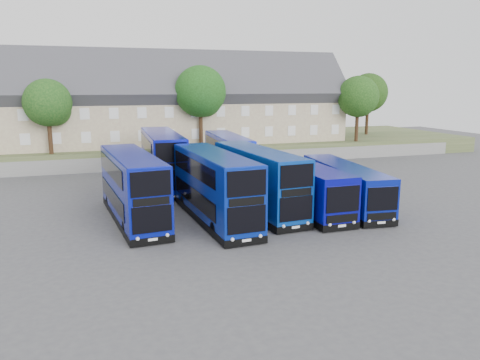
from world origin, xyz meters
The scene contains 15 objects.
ground centered at (0.00, 0.00, 0.00)m, with size 120.00×120.00×0.00m, color #45454A.
retaining_wall centered at (0.00, 24.00, 0.75)m, with size 70.00×0.40×1.50m, color slate.
earth_bank centered at (0.00, 34.00, 1.00)m, with size 80.00×20.00×2.00m, color #42532E.
terrace_row centered at (-3.00, 30.00, 6.60)m, with size 48.00×10.40×11.20m.
dd_front_left centered at (-7.65, 4.56, 2.21)m, with size 3.63×11.52×4.50m.
dd_front_mid centered at (-2.46, 2.87, 2.25)m, with size 3.31×11.64×4.57m.
dd_front_right centered at (1.13, 4.18, 2.20)m, with size 3.45×11.42×4.47m.
dd_rear_left centered at (-4.05, 14.97, 2.37)m, with size 3.17×12.21×4.82m.
dd_rear_right centered at (2.40, 15.94, 2.10)m, with size 3.01×10.86×4.27m.
coach_east_a centered at (4.39, 4.13, 1.66)m, with size 2.65×12.41×3.39m.
coach_east_b centered at (7.77, 3.51, 1.54)m, with size 3.61×11.69×3.15m.
tree_west centered at (-13.85, 25.10, 7.05)m, with size 4.80×4.80×7.65m.
tree_mid centered at (2.15, 25.60, 8.07)m, with size 5.76×5.76×9.18m.
tree_east centered at (22.15, 25.10, 7.39)m, with size 5.12×5.12×8.16m.
tree_far centered at (28.15, 32.10, 7.73)m, with size 5.44×5.44×8.67m.
Camera 1 is at (-10.23, -26.61, 8.97)m, focal length 35.00 mm.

